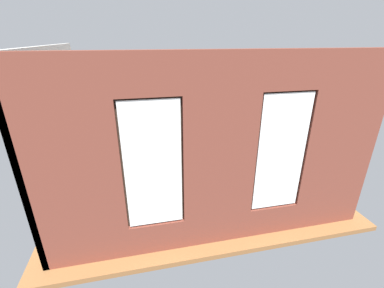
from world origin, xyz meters
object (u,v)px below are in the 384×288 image
object	(u,v)px
couch_left	(269,160)
potted_plant_by_left_couch	(238,139)
papasan_chair	(143,145)
potted_plant_foreground_right	(104,139)
coffee_table	(187,168)
table_plant_small	(193,163)
potted_plant_mid_room_small	(207,144)
cup_ceramic	(180,164)
tv_flatscreen	(85,153)
media_console	(89,173)
couch_by_window	(198,205)
potted_plant_near_tv	(104,170)
potted_plant_between_couches	(265,181)
potted_plant_beside_window_right	(120,210)
remote_black	(202,162)

from	to	relation	value
couch_left	potted_plant_by_left_couch	distance (m)	1.43
papasan_chair	potted_plant_foreground_right	xyz separation A→B (m)	(1.14, -0.15, 0.22)
coffee_table	potted_plant_foreground_right	xyz separation A→B (m)	(2.21, -1.85, 0.29)
table_plant_small	papasan_chair	xyz separation A→B (m)	(1.19, -1.83, -0.14)
papasan_chair	potted_plant_by_left_couch	size ratio (longest dim) A/B	1.59
table_plant_small	potted_plant_mid_room_small	size ratio (longest dim) A/B	0.45
cup_ceramic	tv_flatscreen	distance (m)	2.41
media_console	tv_flatscreen	size ratio (longest dim) A/B	1.19
coffee_table	potted_plant_foreground_right	world-z (taller)	potted_plant_foreground_right
potted_plant_foreground_right	tv_flatscreen	bearing A→B (deg)	76.39
couch_by_window	tv_flatscreen	xyz separation A→B (m)	(2.43, -2.09, 0.50)
couch_left	media_console	bearing A→B (deg)	-100.30
potted_plant_by_left_couch	potted_plant_near_tv	distance (m)	4.43
coffee_table	potted_plant_by_left_couch	size ratio (longest dim) A/B	2.24
potted_plant_near_tv	potted_plant_mid_room_small	world-z (taller)	potted_plant_near_tv
potted_plant_near_tv	potted_plant_foreground_right	distance (m)	2.43
papasan_chair	potted_plant_between_couches	size ratio (longest dim) A/B	0.86
potted_plant_beside_window_right	table_plant_small	bearing A→B (deg)	-138.86
couch_left	tv_flatscreen	xyz separation A→B (m)	(4.90, -0.46, 0.50)
couch_left	cup_ceramic	size ratio (longest dim) A/B	23.50
papasan_chair	potted_plant_beside_window_right	xyz separation A→B (m)	(0.56, 3.35, 0.09)
potted_plant_beside_window_right	potted_plant_foreground_right	xyz separation A→B (m)	(0.58, -3.50, 0.13)
coffee_table	remote_black	world-z (taller)	remote_black
couch_left	couch_by_window	bearing A→B (deg)	-61.62
couch_by_window	media_console	world-z (taller)	couch_by_window
papasan_chair	potted_plant_mid_room_small	distance (m)	2.02
table_plant_small	papasan_chair	world-z (taller)	table_plant_small
coffee_table	tv_flatscreen	bearing A→B (deg)	-12.03
remote_black	tv_flatscreen	xyz separation A→B (m)	(2.95, -0.40, 0.39)
remote_black	papasan_chair	distance (m)	2.16
table_plant_small	potted_plant_between_couches	bearing A→B (deg)	132.90
papasan_chair	tv_flatscreen	bearing A→B (deg)	38.73
potted_plant_near_tv	potted_plant_between_couches	size ratio (longest dim) A/B	1.10
potted_plant_by_left_couch	potted_plant_near_tv	world-z (taller)	potted_plant_near_tv
couch_left	tv_flatscreen	world-z (taller)	tv_flatscreen
coffee_table	potted_plant_beside_window_right	xyz separation A→B (m)	(1.63, 1.65, 0.16)
potted_plant_foreground_right	media_console	bearing A→B (deg)	76.42
potted_plant_near_tv	potted_plant_foreground_right	bearing A→B (deg)	-84.05
potted_plant_foreground_right	potted_plant_between_couches	world-z (taller)	potted_plant_foreground_right
table_plant_small	potted_plant_beside_window_right	world-z (taller)	potted_plant_beside_window_right
tv_flatscreen	potted_plant_by_left_couch	size ratio (longest dim) A/B	1.58
couch_by_window	papasan_chair	world-z (taller)	couch_by_window
cup_ceramic	potted_plant_beside_window_right	xyz separation A→B (m)	(1.44, 1.75, 0.07)
table_plant_small	tv_flatscreen	xyz separation A→B (m)	(2.64, -0.66, 0.25)
coffee_table	potted_plant_between_couches	size ratio (longest dim) A/B	1.21
cup_ceramic	potted_plant_between_couches	bearing A→B (deg)	134.71
couch_by_window	papasan_chair	bearing A→B (deg)	-73.32
table_plant_small	potted_plant_by_left_couch	xyz separation A→B (m)	(-1.86, -1.57, -0.12)
papasan_chair	potted_plant_foreground_right	bearing A→B (deg)	-7.31
potted_plant_beside_window_right	potted_plant_near_tv	bearing A→B (deg)	-73.25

